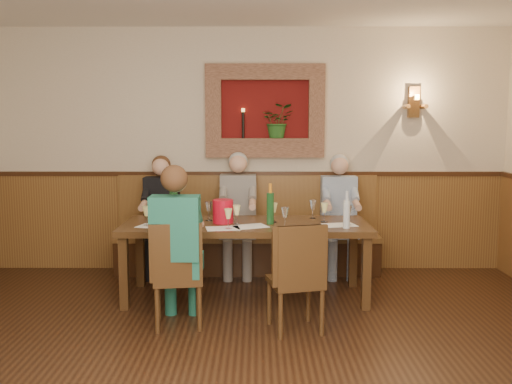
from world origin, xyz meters
TOP-DOWN VIEW (x-y plane):
  - ground_plane at (0.00, 0.00)m, footprint 6.00×6.00m
  - room_shell at (0.00, 0.00)m, footprint 6.04×6.04m
  - wainscoting at (0.00, -0.00)m, footprint 6.02×6.02m
  - wall_niche at (0.24, 2.94)m, footprint 1.36×0.30m
  - wall_sconce at (1.90, 2.93)m, footprint 0.25×0.20m
  - dining_table at (0.00, 1.85)m, footprint 2.40×0.90m
  - bench at (0.00, 2.79)m, footprint 3.00×0.45m
  - chair_near_left at (-0.56, 1.06)m, footprint 0.46×0.46m
  - chair_near_right at (0.43, 0.95)m, footprint 0.49×0.49m
  - person_bench_left at (-0.98, 2.69)m, footprint 0.39×0.48m
  - person_bench_mid at (-0.10, 2.69)m, footprint 0.41×0.50m
  - person_bench_right at (1.04, 2.69)m, footprint 0.39×0.48m
  - person_chair_front at (-0.57, 1.07)m, footprint 0.41×0.50m
  - spittoon_bucket at (-0.22, 1.86)m, footprint 0.26×0.26m
  - wine_bottle_green_a at (0.24, 1.80)m, footprint 0.08×0.08m
  - wine_bottle_green_b at (-0.70, 1.86)m, footprint 0.10×0.10m
  - water_bottle at (0.95, 1.60)m, footprint 0.07×0.07m
  - tasting_sheet_a at (-0.86, 1.68)m, footprint 0.36×0.30m
  - tasting_sheet_b at (0.04, 1.67)m, footprint 0.38×0.33m
  - tasting_sheet_c at (0.90, 1.74)m, footprint 0.35×0.28m
  - tasting_sheet_d at (-0.21, 1.57)m, footprint 0.34×0.27m
  - wine_glass_0 at (-0.94, 1.70)m, footprint 0.08×0.08m
  - wine_glass_1 at (-0.73, 1.97)m, footprint 0.08×0.08m
  - wine_glass_2 at (-0.53, 1.60)m, footprint 0.08×0.08m
  - wine_glass_3 at (-0.37, 1.99)m, footprint 0.08×0.08m
  - wine_glass_4 at (-0.08, 1.75)m, footprint 0.08×0.08m
  - wine_glass_5 at (0.28, 1.90)m, footprint 0.08×0.08m
  - wine_glass_6 at (0.37, 1.63)m, footprint 0.08×0.08m
  - wine_glass_7 at (0.78, 1.91)m, footprint 0.08×0.08m
  - wine_glass_8 at (0.98, 1.75)m, footprint 0.08×0.08m
  - wine_glass_9 at (-0.16, 1.55)m, footprint 0.08×0.08m
  - wine_glass_10 at (-0.60, 1.86)m, footprint 0.08×0.08m
  - wine_glass_11 at (0.68, 2.12)m, footprint 0.08×0.08m

SIDE VIEW (x-z plane):
  - ground_plane at x=0.00m, z-range 0.00..0.00m
  - chair_near_left at x=-0.56m, z-range -0.19..0.73m
  - chair_near_right at x=0.43m, z-range -0.19..0.73m
  - bench at x=0.00m, z-range -0.23..0.88m
  - person_bench_left at x=-0.98m, z-range -0.12..1.23m
  - person_bench_right at x=1.04m, z-range -0.12..1.24m
  - person_bench_mid at x=-0.10m, z-range -0.12..1.27m
  - person_chair_front at x=-0.57m, z-range -0.12..1.27m
  - wainscoting at x=0.00m, z-range 0.01..1.16m
  - dining_table at x=0.00m, z-range 0.30..1.05m
  - tasting_sheet_a at x=-0.86m, z-range 0.75..0.75m
  - tasting_sheet_b at x=0.04m, z-range 0.75..0.75m
  - tasting_sheet_c at x=0.90m, z-range 0.75..0.75m
  - tasting_sheet_d at x=-0.21m, z-range 0.75..0.75m
  - wine_glass_0 at x=-0.94m, z-range 0.75..0.94m
  - wine_glass_1 at x=-0.73m, z-range 0.75..0.94m
  - wine_glass_2 at x=-0.53m, z-range 0.75..0.94m
  - wine_glass_3 at x=-0.37m, z-range 0.75..0.94m
  - wine_glass_4 at x=-0.08m, z-range 0.75..0.94m
  - wine_glass_5 at x=0.28m, z-range 0.75..0.94m
  - wine_glass_6 at x=0.37m, z-range 0.75..0.94m
  - wine_glass_7 at x=0.78m, z-range 0.75..0.94m
  - wine_glass_8 at x=0.98m, z-range 0.75..0.94m
  - wine_glass_9 at x=-0.16m, z-range 0.75..0.94m
  - wine_glass_10 at x=-0.60m, z-range 0.75..0.94m
  - wine_glass_11 at x=0.68m, z-range 0.75..0.94m
  - spittoon_bucket at x=-0.22m, z-range 0.75..0.98m
  - water_bottle at x=0.95m, z-range 0.72..1.06m
  - wine_bottle_green_a at x=0.24m, z-range 0.71..1.11m
  - wine_bottle_green_b at x=-0.70m, z-range 0.71..1.14m
  - wall_niche at x=0.24m, z-range 1.28..2.34m
  - room_shell at x=0.00m, z-range 0.48..3.30m
  - wall_sconce at x=1.90m, z-range 1.77..2.12m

